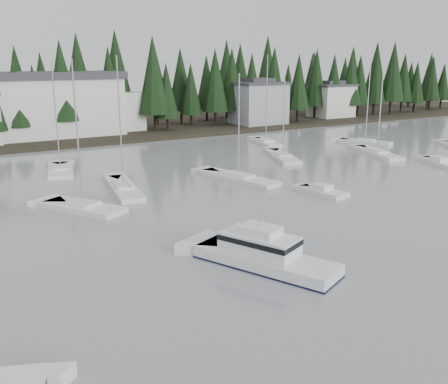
% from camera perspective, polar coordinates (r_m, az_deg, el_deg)
% --- Properties ---
extents(far_shore_land, '(240.00, 54.00, 1.00)m').
position_cam_1_polar(far_shore_land, '(107.99, -18.24, 7.03)').
color(far_shore_land, black).
rests_on(far_shore_land, ground).
extents(conifer_treeline, '(200.00, 22.00, 20.00)m').
position_cam_1_polar(conifer_treeline, '(97.38, -16.74, 6.37)').
color(conifer_treeline, black).
rests_on(conifer_treeline, ground).
extents(house_east_a, '(10.60, 8.48, 9.25)m').
position_cam_1_polar(house_east_a, '(104.64, 3.95, 10.21)').
color(house_east_a, '#999EA0').
rests_on(house_east_a, ground).
extents(house_east_b, '(9.54, 7.42, 8.25)m').
position_cam_1_polar(house_east_b, '(120.07, 12.18, 10.26)').
color(house_east_b, silver).
rests_on(house_east_b, ground).
extents(harbor_inn, '(29.50, 11.50, 10.90)m').
position_cam_1_polar(harbor_inn, '(92.53, -18.21, 9.46)').
color(harbor_inn, silver).
rests_on(harbor_inn, ground).
extents(cabin_cruiser_center, '(6.72, 10.25, 4.23)m').
position_cam_1_polar(cabin_cruiser_center, '(33.33, 4.54, -7.43)').
color(cabin_cruiser_center, white).
rests_on(cabin_cruiser_center, ground).
extents(sailboat_1, '(4.41, 9.01, 14.64)m').
position_cam_1_polar(sailboat_1, '(82.38, 4.80, 5.58)').
color(sailboat_1, white).
rests_on(sailboat_1, ground).
extents(sailboat_2, '(4.16, 11.19, 14.28)m').
position_cam_1_polar(sailboat_2, '(53.48, -11.41, 0.27)').
color(sailboat_2, white).
rests_on(sailboat_2, ground).
extents(sailboat_4, '(4.69, 9.08, 13.71)m').
position_cam_1_polar(sailboat_4, '(64.09, -18.16, 2.22)').
color(sailboat_4, white).
rests_on(sailboat_4, ground).
extents(sailboat_5, '(6.31, 10.68, 11.37)m').
position_cam_1_polar(sailboat_5, '(70.41, 6.69, 3.92)').
color(sailboat_5, white).
rests_on(sailboat_5, ground).
extents(sailboat_6, '(5.89, 8.81, 13.16)m').
position_cam_1_polar(sailboat_6, '(85.58, 15.82, 5.40)').
color(sailboat_6, white).
rests_on(sailboat_6, ground).
extents(sailboat_9, '(4.97, 11.17, 12.44)m').
position_cam_1_polar(sailboat_9, '(57.01, 1.66, 1.45)').
color(sailboat_9, white).
rests_on(sailboat_9, ground).
extents(sailboat_10, '(5.87, 11.23, 11.88)m').
position_cam_1_polar(sailboat_10, '(75.94, 17.07, 4.16)').
color(sailboat_10, white).
rests_on(sailboat_10, ground).
extents(sailboat_11, '(6.64, 8.68, 13.92)m').
position_cam_1_polar(sailboat_11, '(47.35, -15.82, -1.89)').
color(sailboat_11, white).
rests_on(sailboat_11, ground).
extents(runabout_1, '(2.98, 5.59, 1.42)m').
position_cam_1_polar(runabout_1, '(51.92, 11.16, -0.09)').
color(runabout_1, white).
rests_on(runabout_1, ground).
extents(runabout_2, '(4.27, 7.25, 1.42)m').
position_cam_1_polar(runabout_2, '(71.50, 23.42, 3.02)').
color(runabout_2, white).
rests_on(runabout_2, ground).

